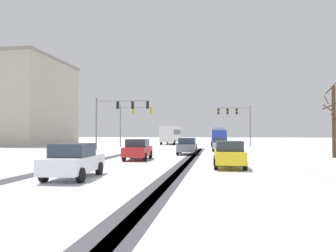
{
  "coord_description": "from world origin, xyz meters",
  "views": [
    {
      "loc": [
        4.68,
        -5.62,
        2.1
      ],
      "look_at": [
        0.0,
        25.03,
        2.8
      ],
      "focal_mm": 33.71,
      "sensor_mm": 36.0,
      "label": 1
    }
  ],
  "objects_px": {
    "traffic_signal_far_left": "(132,117)",
    "car_silver_lead": "(220,144)",
    "traffic_signal_near_left": "(118,111)",
    "car_white_fifth": "(74,161)",
    "car_yellow_cab_fourth": "(229,154)",
    "traffic_signal_far_right": "(237,116)",
    "car_grey_second": "(187,146)",
    "bus_oncoming": "(171,134)",
    "car_red_third": "(138,149)",
    "bare_tree_sidewalk_mid": "(334,120)",
    "box_truck_delivery": "(218,136)"
  },
  "relations": [
    {
      "from": "car_silver_lead",
      "to": "traffic_signal_far_right",
      "type": "bearing_deg",
      "value": 78.59
    },
    {
      "from": "traffic_signal_far_right",
      "to": "bare_tree_sidewalk_mid",
      "type": "bearing_deg",
      "value": -73.52
    },
    {
      "from": "car_red_third",
      "to": "car_yellow_cab_fourth",
      "type": "relative_size",
      "value": 1.01
    },
    {
      "from": "traffic_signal_far_right",
      "to": "bare_tree_sidewalk_mid",
      "type": "xyz_separation_m",
      "value": [
        6.67,
        -22.54,
        -1.52
      ]
    },
    {
      "from": "car_silver_lead",
      "to": "car_grey_second",
      "type": "distance_m",
      "value": 7.12
    },
    {
      "from": "bare_tree_sidewalk_mid",
      "to": "traffic_signal_far_left",
      "type": "bearing_deg",
      "value": 140.62
    },
    {
      "from": "traffic_signal_near_left",
      "to": "car_white_fifth",
      "type": "height_order",
      "value": "traffic_signal_near_left"
    },
    {
      "from": "car_yellow_cab_fourth",
      "to": "bus_oncoming",
      "type": "distance_m",
      "value": 41.06
    },
    {
      "from": "traffic_signal_near_left",
      "to": "car_white_fifth",
      "type": "relative_size",
      "value": 1.63
    },
    {
      "from": "car_silver_lead",
      "to": "car_white_fifth",
      "type": "height_order",
      "value": "same"
    },
    {
      "from": "traffic_signal_near_left",
      "to": "box_truck_delivery",
      "type": "xyz_separation_m",
      "value": [
        12.38,
        12.45,
        -3.18
      ]
    },
    {
      "from": "traffic_signal_far_left",
      "to": "car_yellow_cab_fourth",
      "type": "bearing_deg",
      "value": -63.88
    },
    {
      "from": "bus_oncoming",
      "to": "box_truck_delivery",
      "type": "distance_m",
      "value": 12.92
    },
    {
      "from": "traffic_signal_far_right",
      "to": "traffic_signal_near_left",
      "type": "height_order",
      "value": "same"
    },
    {
      "from": "car_silver_lead",
      "to": "bare_tree_sidewalk_mid",
      "type": "relative_size",
      "value": 0.63
    },
    {
      "from": "car_silver_lead",
      "to": "car_red_third",
      "type": "xyz_separation_m",
      "value": [
        -6.57,
        -13.15,
        0.0
      ]
    },
    {
      "from": "traffic_signal_far_left",
      "to": "traffic_signal_far_right",
      "type": "height_order",
      "value": "same"
    },
    {
      "from": "car_white_fifth",
      "to": "bus_oncoming",
      "type": "relative_size",
      "value": 0.38
    },
    {
      "from": "traffic_signal_far_right",
      "to": "car_silver_lead",
      "type": "xyz_separation_m",
      "value": [
        -2.81,
        -13.91,
        -3.95
      ]
    },
    {
      "from": "traffic_signal_far_right",
      "to": "car_red_third",
      "type": "bearing_deg",
      "value": -109.11
    },
    {
      "from": "car_silver_lead",
      "to": "car_red_third",
      "type": "height_order",
      "value": "same"
    },
    {
      "from": "car_yellow_cab_fourth",
      "to": "bare_tree_sidewalk_mid",
      "type": "height_order",
      "value": "bare_tree_sidewalk_mid"
    },
    {
      "from": "box_truck_delivery",
      "to": "bare_tree_sidewalk_mid",
      "type": "bearing_deg",
      "value": -65.86
    },
    {
      "from": "car_red_third",
      "to": "box_truck_delivery",
      "type": "xyz_separation_m",
      "value": [
        6.47,
        25.89,
        0.82
      ]
    },
    {
      "from": "box_truck_delivery",
      "to": "bare_tree_sidewalk_mid",
      "type": "height_order",
      "value": "bare_tree_sidewalk_mid"
    },
    {
      "from": "car_yellow_cab_fourth",
      "to": "car_silver_lead",
      "type": "bearing_deg",
      "value": 90.97
    },
    {
      "from": "traffic_signal_far_right",
      "to": "car_grey_second",
      "type": "bearing_deg",
      "value": -106.77
    },
    {
      "from": "car_grey_second",
      "to": "car_red_third",
      "type": "height_order",
      "value": "same"
    },
    {
      "from": "traffic_signal_far_right",
      "to": "car_grey_second",
      "type": "relative_size",
      "value": 1.58
    },
    {
      "from": "traffic_signal_near_left",
      "to": "car_white_fifth",
      "type": "xyz_separation_m",
      "value": [
        5.48,
        -23.82,
        -4.0
      ]
    },
    {
      "from": "car_red_third",
      "to": "bare_tree_sidewalk_mid",
      "type": "xyz_separation_m",
      "value": [
        16.04,
        4.52,
        2.43
      ]
    },
    {
      "from": "car_grey_second",
      "to": "car_red_third",
      "type": "distance_m",
      "value": 7.58
    },
    {
      "from": "car_yellow_cab_fourth",
      "to": "car_white_fifth",
      "type": "distance_m",
      "value": 9.24
    },
    {
      "from": "bare_tree_sidewalk_mid",
      "to": "traffic_signal_near_left",
      "type": "bearing_deg",
      "value": 157.9
    },
    {
      "from": "traffic_signal_far_left",
      "to": "traffic_signal_near_left",
      "type": "xyz_separation_m",
      "value": [
        0.99,
        -9.92,
        0.21
      ]
    },
    {
      "from": "traffic_signal_near_left",
      "to": "bus_oncoming",
      "type": "xyz_separation_m",
      "value": [
        3.49,
        21.81,
        -2.82
      ]
    },
    {
      "from": "traffic_signal_far_left",
      "to": "car_silver_lead",
      "type": "relative_size",
      "value": 1.58
    },
    {
      "from": "box_truck_delivery",
      "to": "car_white_fifth",
      "type": "bearing_deg",
      "value": -100.78
    },
    {
      "from": "car_grey_second",
      "to": "bus_oncoming",
      "type": "xyz_separation_m",
      "value": [
        -5.71,
        28.42,
        1.18
      ]
    },
    {
      "from": "car_grey_second",
      "to": "bus_oncoming",
      "type": "distance_m",
      "value": 29.01
    },
    {
      "from": "car_silver_lead",
      "to": "box_truck_delivery",
      "type": "xyz_separation_m",
      "value": [
        -0.1,
        12.74,
        0.82
      ]
    },
    {
      "from": "car_red_third",
      "to": "car_white_fifth",
      "type": "xyz_separation_m",
      "value": [
        -0.44,
        -10.38,
        0.0
      ]
    },
    {
      "from": "traffic_signal_near_left",
      "to": "box_truck_delivery",
      "type": "bearing_deg",
      "value": 45.16
    },
    {
      "from": "traffic_signal_far_right",
      "to": "car_white_fifth",
      "type": "relative_size",
      "value": 1.55
    },
    {
      "from": "traffic_signal_far_right",
      "to": "car_red_third",
      "type": "xyz_separation_m",
      "value": [
        -9.38,
        -27.06,
        -3.95
      ]
    },
    {
      "from": "traffic_signal_far_left",
      "to": "car_yellow_cab_fourth",
      "type": "relative_size",
      "value": 1.57
    },
    {
      "from": "box_truck_delivery",
      "to": "car_silver_lead",
      "type": "bearing_deg",
      "value": -89.54
    },
    {
      "from": "bus_oncoming",
      "to": "traffic_signal_near_left",
      "type": "bearing_deg",
      "value": -99.09
    },
    {
      "from": "traffic_signal_far_left",
      "to": "traffic_signal_near_left",
      "type": "distance_m",
      "value": 9.97
    },
    {
      "from": "traffic_signal_far_right",
      "to": "bus_oncoming",
      "type": "relative_size",
      "value": 0.59
    }
  ]
}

